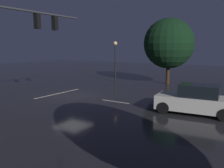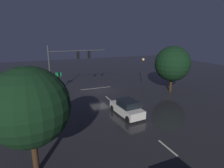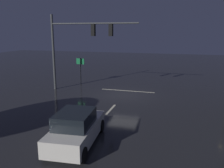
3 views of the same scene
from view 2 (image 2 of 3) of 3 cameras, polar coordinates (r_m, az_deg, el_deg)
name	(u,v)px [view 2 (image 2 of 3)]	position (r m, az deg, el deg)	size (l,w,h in m)	color
ground_plane	(99,91)	(28.44, -3.96, -2.10)	(80.00, 80.00, 0.00)	#232326
traffic_signal_assembly	(68,61)	(26.77, -13.22, 6.84)	(8.06, 0.47, 6.90)	#383A3D
lane_dash_far	(109,99)	(24.86, -0.98, -4.57)	(2.20, 0.16, 0.01)	beige
lane_dash_mid	(130,117)	(19.81, 5.54, -9.87)	(2.20, 0.16, 0.01)	beige
lane_dash_near	(168,148)	(15.45, 16.60, -18.13)	(2.20, 0.16, 0.01)	beige
stop_bar	(96,88)	(29.86, -4.92, -1.29)	(5.00, 0.16, 0.01)	beige
car_approaching	(127,108)	(19.84, 4.56, -7.31)	(2.22, 4.49, 1.70)	silver
street_lamp_left_kerb	(143,66)	(32.28, 9.45, 5.52)	(0.44, 0.44, 4.43)	black
route_sign	(59,77)	(29.88, -15.97, 2.05)	(0.90, 0.15, 2.71)	#383A3D
tree_left_near	(172,64)	(28.68, 17.95, 5.90)	(5.10, 5.10, 6.73)	#382314
tree_right_near	(29,107)	(11.52, -23.91, -6.44)	(4.61, 4.61, 6.64)	#382314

